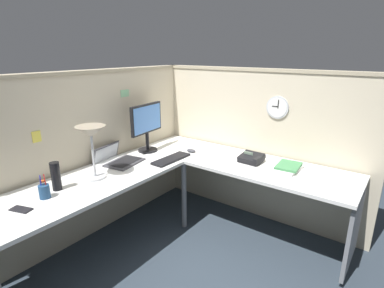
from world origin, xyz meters
TOP-DOWN VIEW (x-y plane):
  - ground_plane at (0.00, 0.00)m, footprint 6.80×6.80m
  - cubicle_wall_back at (-0.36, 0.87)m, footprint 2.57×0.12m
  - cubicle_wall_right at (0.87, -0.27)m, footprint 0.12×2.37m
  - desk at (-0.15, -0.05)m, footprint 2.35×2.15m
  - monitor at (0.16, 0.64)m, footprint 0.46×0.20m
  - laptop at (-0.25, 0.65)m, footprint 0.40×0.43m
  - keyboard at (0.09, 0.26)m, footprint 0.43×0.15m
  - computer_mouse at (0.40, 0.24)m, footprint 0.06×0.10m
  - desk_lamp_dome at (-0.61, 0.49)m, footprint 0.24×0.24m
  - pen_cup at (-1.05, 0.48)m, footprint 0.08×0.08m
  - cell_phone at (-1.24, 0.45)m, footprint 0.11×0.16m
  - thermos_flask at (-0.92, 0.54)m, footprint 0.07×0.07m
  - office_phone at (0.50, -0.40)m, footprint 0.20×0.21m
  - book_stack at (0.52, -0.73)m, footprint 0.30×0.23m
  - wall_clock at (0.82, -0.49)m, footprint 0.04×0.22m
  - pinned_note_leftmost at (-0.88, 0.82)m, footprint 0.07×0.00m
  - pinned_note_middle at (0.28, 0.82)m, footprint 0.08×0.00m
  - pinned_note_rightmost at (0.05, 0.82)m, footprint 0.11×0.00m

SIDE VIEW (x-z plane):
  - ground_plane at x=0.00m, z-range 0.00..0.00m
  - desk at x=-0.15m, z-range 0.27..1.00m
  - cell_phone at x=-1.24m, z-range 0.73..0.74m
  - keyboard at x=0.09m, z-range 0.73..0.75m
  - computer_mouse at x=0.40m, z-range 0.73..0.76m
  - book_stack at x=0.52m, z-range 0.73..0.77m
  - laptop at x=-0.25m, z-range 0.65..0.86m
  - office_phone at x=0.50m, z-range 0.71..0.82m
  - pen_cup at x=-1.05m, z-range 0.69..0.87m
  - cubicle_wall_back at x=-0.36m, z-range 0.00..1.58m
  - cubicle_wall_right at x=0.87m, z-range 0.00..1.58m
  - thermos_flask at x=-0.92m, z-range 0.73..0.95m
  - pinned_note_middle at x=0.28m, z-range 0.98..1.06m
  - monitor at x=0.16m, z-range 0.77..1.27m
  - desk_lamp_dome at x=-0.61m, z-range 0.87..1.32m
  - pinned_note_leftmost at x=-0.88m, z-range 1.05..1.14m
  - wall_clock at x=0.82m, z-range 1.11..1.33m
  - pinned_note_rightmost at x=0.05m, z-range 1.30..1.37m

